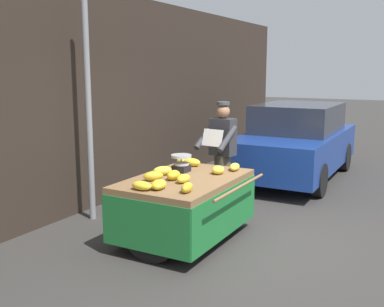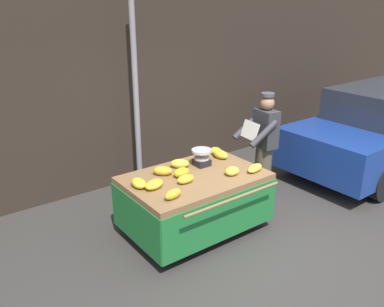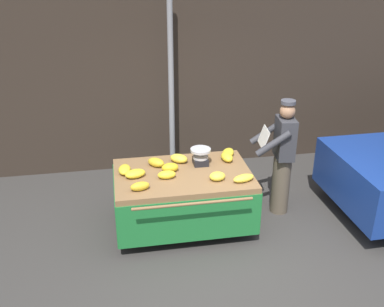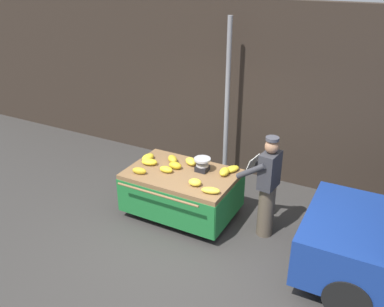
# 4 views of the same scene
# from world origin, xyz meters

# --- Properties ---
(ground_plane) EXTENTS (60.00, 60.00, 0.00)m
(ground_plane) POSITION_xyz_m (0.00, 0.00, 0.00)
(ground_plane) COLOR #383533
(back_wall) EXTENTS (16.00, 0.24, 3.45)m
(back_wall) POSITION_xyz_m (0.00, 2.98, 1.72)
(back_wall) COLOR #332821
(back_wall) RESTS_ON ground
(street_pole) EXTENTS (0.09, 0.09, 3.19)m
(street_pole) POSITION_xyz_m (-0.37, 2.49, 1.60)
(street_pole) COLOR gray
(street_pole) RESTS_ON ground
(banana_cart) EXTENTS (1.84, 1.40, 0.84)m
(banana_cart) POSITION_xyz_m (-0.45, 0.85, 0.63)
(banana_cart) COLOR olive
(banana_cart) RESTS_ON ground
(weighing_scale) EXTENTS (0.28, 0.28, 0.24)m
(weighing_scale) POSITION_xyz_m (-0.17, 1.07, 0.95)
(weighing_scale) COLOR black
(weighing_scale) RESTS_ON banana_cart
(banana_bunch_0) EXTENTS (0.22, 0.18, 0.11)m
(banana_bunch_0) POSITION_xyz_m (-0.05, 0.57, 0.89)
(banana_bunch_0) COLOR yellow
(banana_bunch_0) RESTS_ON banana_cart
(banana_bunch_1) EXTENTS (0.26, 0.16, 0.11)m
(banana_bunch_1) POSITION_xyz_m (-1.05, 0.48, 0.89)
(banana_bunch_1) COLOR gold
(banana_bunch_1) RESTS_ON banana_cart
(banana_bunch_2) EXTENTS (0.24, 0.14, 0.11)m
(banana_bunch_2) POSITION_xyz_m (-0.68, 0.74, 0.89)
(banana_bunch_2) COLOR yellow
(banana_bunch_2) RESTS_ON banana_cart
(banana_bunch_3) EXTENTS (0.28, 0.28, 0.12)m
(banana_bunch_3) POSITION_xyz_m (-0.78, 1.11, 0.90)
(banana_bunch_3) COLOR gold
(banana_bunch_3) RESTS_ON banana_cart
(banana_bunch_4) EXTENTS (0.18, 0.26, 0.12)m
(banana_bunch_4) POSITION_xyz_m (0.22, 1.12, 0.89)
(banana_bunch_4) COLOR yellow
(banana_bunch_4) RESTS_ON banana_cart
(banana_bunch_5) EXTENTS (0.30, 0.28, 0.12)m
(banana_bunch_5) POSITION_xyz_m (-0.45, 1.19, 0.89)
(banana_bunch_5) COLOR yellow
(banana_bunch_5) RESTS_ON banana_cart
(banana_bunch_6) EXTENTS (0.23, 0.16, 0.12)m
(banana_bunch_6) POSITION_xyz_m (-0.61, 0.92, 0.90)
(banana_bunch_6) COLOR gold
(banana_bunch_6) RESTS_ON banana_cart
(banana_bunch_7) EXTENTS (0.32, 0.21, 0.09)m
(banana_bunch_7) POSITION_xyz_m (0.28, 0.48, 0.88)
(banana_bunch_7) COLOR yellow
(banana_bunch_7) RESTS_ON banana_cart
(banana_bunch_8) EXTENTS (0.31, 0.24, 0.11)m
(banana_bunch_8) POSITION_xyz_m (-1.08, 0.84, 0.89)
(banana_bunch_8) COLOR yellow
(banana_bunch_8) RESTS_ON banana_cart
(banana_bunch_9) EXTENTS (0.19, 0.28, 0.10)m
(banana_bunch_9) POSITION_xyz_m (-1.21, 0.99, 0.89)
(banana_bunch_9) COLOR yellow
(banana_bunch_9) RESTS_ON banana_cart
(banana_bunch_10) EXTENTS (0.26, 0.33, 0.09)m
(banana_bunch_10) POSITION_xyz_m (0.28, 1.28, 0.88)
(banana_bunch_10) COLOR yellow
(banana_bunch_10) RESTS_ON banana_cart
(vendor_person) EXTENTS (0.61, 0.56, 1.71)m
(vendor_person) POSITION_xyz_m (0.99, 1.01, 0.87)
(vendor_person) COLOR brown
(vendor_person) RESTS_ON ground
(parked_car) EXTENTS (3.92, 1.78, 1.51)m
(parked_car) POSITION_xyz_m (3.71, 0.62, 0.75)
(parked_car) COLOR navy
(parked_car) RESTS_ON ground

